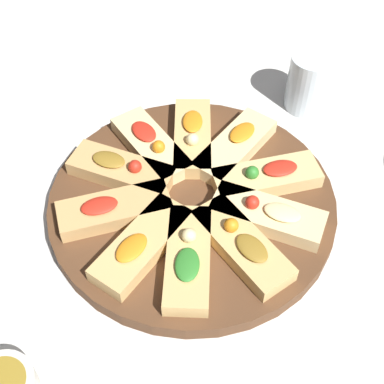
% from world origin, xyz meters
% --- Properties ---
extents(ground_plane, '(3.00, 3.00, 0.00)m').
position_xyz_m(ground_plane, '(0.00, 0.00, 0.00)').
color(ground_plane, silver).
extents(serving_board, '(0.41, 0.41, 0.02)m').
position_xyz_m(serving_board, '(0.00, 0.00, 0.01)').
color(serving_board, '#51331E').
rests_on(serving_board, ground_plane).
extents(focaccia_slice_0, '(0.09, 0.16, 0.04)m').
position_xyz_m(focaccia_slice_0, '(0.03, -0.11, 0.04)').
color(focaccia_slice_0, tan).
rests_on(focaccia_slice_0, serving_board).
extents(focaccia_slice_1, '(0.16, 0.14, 0.03)m').
position_xyz_m(focaccia_slice_1, '(0.09, -0.07, 0.04)').
color(focaccia_slice_1, tan).
rests_on(focaccia_slice_1, serving_board).
extents(focaccia_slice_2, '(0.16, 0.06, 0.03)m').
position_xyz_m(focaccia_slice_2, '(0.11, 0.00, 0.04)').
color(focaccia_slice_2, tan).
rests_on(focaccia_slice_2, serving_board).
extents(focaccia_slice_3, '(0.16, 0.13, 0.04)m').
position_xyz_m(focaccia_slice_3, '(0.09, 0.06, 0.04)').
color(focaccia_slice_3, tan).
rests_on(focaccia_slice_3, serving_board).
extents(focaccia_slice_4, '(0.10, 0.16, 0.04)m').
position_xyz_m(focaccia_slice_4, '(0.04, 0.11, 0.04)').
color(focaccia_slice_4, tan).
rests_on(focaccia_slice_4, serving_board).
extents(focaccia_slice_5, '(0.09, 0.16, 0.04)m').
position_xyz_m(focaccia_slice_5, '(-0.03, 0.11, 0.04)').
color(focaccia_slice_5, '#E5C689').
rests_on(focaccia_slice_5, serving_board).
extents(focaccia_slice_6, '(0.15, 0.14, 0.04)m').
position_xyz_m(focaccia_slice_6, '(-0.09, 0.07, 0.04)').
color(focaccia_slice_6, '#DBB775').
rests_on(focaccia_slice_6, serving_board).
extents(focaccia_slice_7, '(0.16, 0.06, 0.03)m').
position_xyz_m(focaccia_slice_7, '(-0.11, 0.00, 0.04)').
color(focaccia_slice_7, '#E5C689').
rests_on(focaccia_slice_7, serving_board).
extents(focaccia_slice_8, '(0.16, 0.14, 0.04)m').
position_xyz_m(focaccia_slice_8, '(-0.09, -0.06, 0.04)').
color(focaccia_slice_8, tan).
rests_on(focaccia_slice_8, serving_board).
extents(focaccia_slice_9, '(0.11, 0.16, 0.04)m').
position_xyz_m(focaccia_slice_9, '(-0.04, -0.11, 0.04)').
color(focaccia_slice_9, '#E5C689').
rests_on(focaccia_slice_9, serving_board).
extents(water_glass, '(0.08, 0.08, 0.10)m').
position_xyz_m(water_glass, '(-0.30, 0.03, 0.05)').
color(water_glass, silver).
rests_on(water_glass, ground_plane).
extents(napkin_stack, '(0.12, 0.11, 0.01)m').
position_xyz_m(napkin_stack, '(-0.21, -0.32, 0.00)').
color(napkin_stack, white).
rests_on(napkin_stack, ground_plane).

